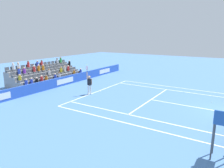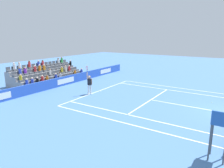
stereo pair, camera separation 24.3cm
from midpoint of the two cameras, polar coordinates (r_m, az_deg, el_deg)
line_baseline at (r=21.01m, az=-3.11°, el=-1.84°), size 10.97×0.10×0.01m
line_service at (r=18.43m, az=10.85°, el=-4.22°), size 8.23×0.10×0.01m
line_centre_service at (r=17.55m, az=20.59°, el=-5.73°), size 0.10×6.40×0.01m
line_singles_sideline_left at (r=14.70m, az=6.30°, el=-8.59°), size 0.10×11.89×0.01m
line_singles_sideline_right at (r=22.03m, az=16.05°, el=-1.63°), size 0.10×11.89×0.01m
line_doubles_sideline_left at (r=13.58m, az=3.64°, el=-10.42°), size 0.10×11.89×0.01m
line_doubles_sideline_right at (r=23.31m, az=17.05°, el=-0.90°), size 0.10×11.89×0.01m
line_centre_mark at (r=20.95m, az=-2.89°, el=-1.88°), size 0.10×0.20×0.01m
sponsor_barrier at (r=23.89m, az=-12.24°, el=0.91°), size 23.21×0.22×0.98m
tennis_player at (r=19.59m, az=-5.79°, el=-0.01°), size 0.51×0.43×2.85m
umpire_chair at (r=10.38m, az=27.75°, el=-10.55°), size 0.70×0.70×2.34m
stadium_stand at (r=25.98m, az=-16.86°, el=2.08°), size 8.68×3.80×2.62m
loose_tennis_ball at (r=19.21m, az=25.75°, el=-4.51°), size 0.07×0.07×0.07m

